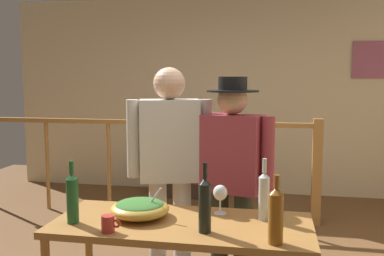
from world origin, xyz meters
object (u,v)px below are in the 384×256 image
at_px(framed_picture, 372,60).
at_px(person_standing_left, 170,160).
at_px(tv_console, 188,180).
at_px(wine_bottle_green, 72,197).
at_px(wine_bottle_clear, 264,195).
at_px(wine_bottle_dark, 205,204).
at_px(stair_railing, 192,153).
at_px(salad_bowl, 140,208).
at_px(wine_bottle_amber, 276,215).
at_px(wine_glass, 220,194).
at_px(serving_table, 182,235).
at_px(mug_red, 108,224).
at_px(flat_screen_tv, 187,147).
at_px(person_standing_right, 232,168).

height_order(framed_picture, person_standing_left, framed_picture).
height_order(tv_console, wine_bottle_green, wine_bottle_green).
height_order(tv_console, wine_bottle_clear, wine_bottle_clear).
height_order(tv_console, wine_bottle_dark, wine_bottle_dark).
height_order(stair_railing, salad_bowl, stair_railing).
bearing_deg(framed_picture, wine_bottle_clear, -110.12).
distance_m(salad_bowl, wine_bottle_amber, 0.85).
bearing_deg(wine_glass, tv_console, 104.96).
xyz_separation_m(serving_table, wine_bottle_green, (-0.61, -0.14, 0.23)).
xyz_separation_m(stair_railing, salad_bowl, (0.12, -2.28, 0.06)).
bearing_deg(wine_bottle_green, stair_railing, 84.62).
height_order(serving_table, mug_red, mug_red).
xyz_separation_m(flat_screen_tv, wine_bottle_clear, (1.08, -3.06, 0.24)).
relative_size(wine_bottle_green, person_standing_right, 0.23).
relative_size(person_standing_left, person_standing_right, 1.04).
height_order(stair_railing, wine_bottle_amber, stair_railing).
distance_m(wine_glass, person_standing_right, 0.46).
distance_m(tv_console, wine_bottle_clear, 3.35).
relative_size(flat_screen_tv, person_standing_left, 0.34).
distance_m(stair_railing, wine_bottle_amber, 2.71).
bearing_deg(wine_bottle_dark, person_standing_right, 85.11).
bearing_deg(wine_bottle_amber, person_standing_left, 130.93).
bearing_deg(person_standing_right, mug_red, 72.41).
bearing_deg(wine_bottle_dark, wine_glass, 82.84).
relative_size(serving_table, wine_glass, 8.26).
xyz_separation_m(salad_bowl, person_standing_right, (0.49, 0.61, 0.13)).
bearing_deg(wine_bottle_amber, tv_console, 108.31).
distance_m(salad_bowl, mug_red, 0.29).
xyz_separation_m(stair_railing, wine_glass, (0.58, -2.12, 0.13)).
bearing_deg(framed_picture, salad_bowl, -119.48).
height_order(framed_picture, person_standing_right, framed_picture).
relative_size(salad_bowl, wine_glass, 1.94).
xyz_separation_m(wine_bottle_clear, wine_bottle_green, (-1.08, -0.26, 0.00)).
xyz_separation_m(wine_glass, person_standing_left, (-0.43, 0.45, 0.11)).
bearing_deg(mug_red, salad_bowl, 71.23).
xyz_separation_m(salad_bowl, person_standing_left, (0.04, 0.61, 0.18)).
bearing_deg(serving_table, wine_bottle_amber, -23.75).
height_order(salad_bowl, wine_bottle_amber, wine_bottle_amber).
bearing_deg(wine_bottle_amber, person_standing_right, 109.37).
bearing_deg(stair_railing, salad_bowl, -87.03).
relative_size(framed_picture, tv_console, 0.52).
height_order(framed_picture, wine_bottle_dark, framed_picture).
height_order(wine_bottle_green, wine_bottle_dark, wine_bottle_dark).
relative_size(serving_table, mug_red, 13.95).
height_order(framed_picture, wine_bottle_green, framed_picture).
distance_m(salad_bowl, wine_bottle_dark, 0.47).
xyz_separation_m(tv_console, wine_bottle_green, (-0.00, -3.36, 0.69)).
distance_m(mug_red, person_standing_right, 1.07).
xyz_separation_m(stair_railing, wine_bottle_dark, (0.54, -2.45, 0.16)).
xyz_separation_m(salad_bowl, wine_bottle_dark, (0.42, -0.17, 0.10)).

